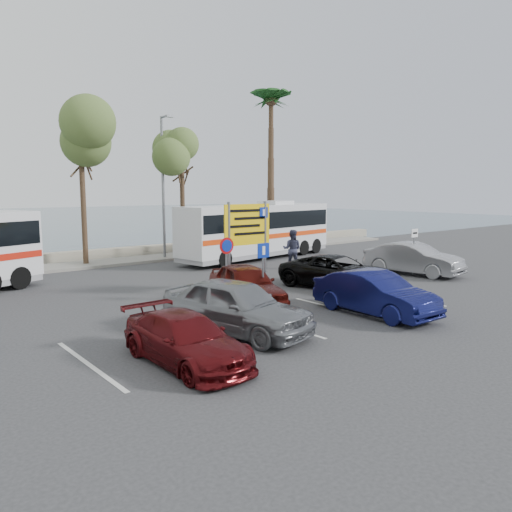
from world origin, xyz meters
TOP-DOWN VIEW (x-y plane):
  - ground at (0.00, 0.00)m, footprint 120.00×120.00m
  - kerb_strip at (0.00, 14.00)m, footprint 44.00×2.40m
  - seawall at (0.00, 16.00)m, footprint 48.00×0.80m
  - tree_mid at (-1.50, 14.00)m, footprint 3.20×3.20m
  - tree_right at (4.50, 14.00)m, footprint 3.20×3.20m
  - palm_tree at (11.50, 14.00)m, footprint 4.80×4.80m
  - street_lamp_right at (3.00, 13.52)m, footprint 0.45×1.15m
  - direction_sign at (1.00, 3.20)m, footprint 2.20×0.12m
  - sign_no_stop at (-0.60, 2.38)m, footprint 0.60×0.08m
  - sign_parking at (-0.20, 0.79)m, footprint 0.50×0.07m
  - sign_taxi at (9.80, 1.49)m, footprint 0.50×0.07m
  - lane_markings at (-1.14, -1.00)m, footprint 12.02×4.20m
  - coach_bus_right at (7.50, 10.50)m, footprint 11.08×3.96m
  - car_silver_a at (-2.79, -1.12)m, footprint 2.91×4.93m
  - car_blue at (2.01, -2.24)m, footprint 1.64×4.34m
  - car_maroon at (-5.19, -2.36)m, footprint 1.71×4.05m
  - car_red at (-0.39, 1.50)m, footprint 2.83×4.57m
  - suv_black at (4.41, 1.50)m, footprint 3.21×5.24m
  - car_silver_b at (9.81, 1.50)m, footprint 2.23×4.81m
  - pedestrian_far at (6.51, 6.50)m, footprint 1.20×1.24m

SIDE VIEW (x-z plane):
  - ground at x=0.00m, z-range 0.00..0.00m
  - lane_markings at x=-1.14m, z-range 0.00..0.01m
  - kerb_strip at x=0.00m, z-range 0.00..0.15m
  - seawall at x=0.00m, z-range 0.00..0.60m
  - car_maroon at x=-5.19m, z-range 0.00..1.17m
  - suv_black at x=4.41m, z-range 0.00..1.36m
  - car_blue at x=2.01m, z-range 0.00..1.41m
  - car_red at x=-0.39m, z-range 0.00..1.45m
  - car_silver_b at x=9.81m, z-range 0.00..1.53m
  - car_silver_a at x=-2.79m, z-range 0.00..1.57m
  - pedestrian_far at x=6.51m, z-range 0.00..2.01m
  - sign_taxi at x=9.80m, z-range 0.32..2.52m
  - sign_parking at x=-0.20m, z-range 0.34..2.59m
  - coach_bus_right at x=7.50m, z-range -0.12..3.26m
  - sign_no_stop at x=-0.60m, z-range 0.40..2.75m
  - direction_sign at x=1.00m, z-range 0.63..4.23m
  - street_lamp_right at x=3.00m, z-range 0.59..8.60m
  - tree_right at x=4.50m, z-range 2.47..9.87m
  - tree_mid at x=-1.50m, z-range 2.65..10.65m
  - palm_tree at x=11.50m, z-range 4.27..15.47m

